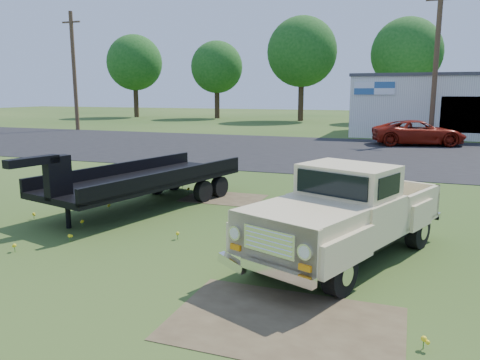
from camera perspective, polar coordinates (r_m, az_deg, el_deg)
name	(u,v)px	position (r m, az deg, el deg)	size (l,w,h in m)	color
ground	(250,243)	(9.47, 1.28, -7.63)	(140.00, 140.00, 0.00)	#274416
asphalt_lot	(348,153)	(23.87, 13.01, 3.27)	(90.00, 14.00, 0.02)	black
dirt_patch_a	(285,323)	(6.41, 5.50, -17.02)	(3.00, 2.00, 0.01)	#4C3F29
dirt_patch_b	(224,198)	(13.30, -2.00, -2.23)	(2.20, 1.60, 0.01)	#4C3F29
commercial_building	(461,105)	(35.65, 25.38, 8.28)	(14.20, 8.20, 4.15)	silver
utility_pole_west	(74,70)	(39.41, -19.57, 12.47)	(1.60, 0.30, 9.00)	#453420
utility_pole_mid	(436,64)	(30.57, 22.77, 12.95)	(1.60, 0.30, 9.00)	#453420
treeline_a	(135,63)	(57.60, -12.73, 13.77)	(6.40, 6.40, 9.52)	#362618
treeline_b	(217,67)	(53.80, -2.85, 13.56)	(5.76, 5.76, 8.57)	#362618
treeline_c	(302,52)	(49.39, 7.57, 15.22)	(7.04, 7.04, 10.47)	#362618
treeline_d	(407,53)	(49.15, 19.65, 14.36)	(6.72, 6.72, 10.00)	#362618
vintage_pickup_truck	(347,212)	(8.56, 12.89, -3.86)	(1.85, 4.77, 1.73)	#C6B785
flatbed_trailer	(144,175)	(12.38, -11.58, 0.55)	(2.06, 6.17, 1.68)	black
red_pickup	(418,133)	(28.30, 20.92, 5.38)	(2.30, 4.98, 1.38)	maroon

